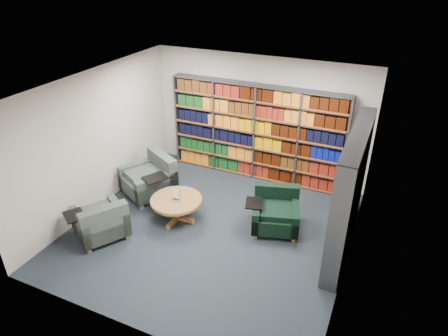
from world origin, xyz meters
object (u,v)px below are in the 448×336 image
at_px(chair_teal_left, 152,179).
at_px(chair_green_right, 276,212).
at_px(chair_teal_front, 101,223).
at_px(coffee_table, 176,203).

relative_size(chair_teal_left, chair_green_right, 1.16).
distance_m(chair_teal_left, chair_teal_front, 1.71).
distance_m(chair_green_right, chair_teal_front, 3.25).
distance_m(chair_teal_front, coffee_table, 1.44).
bearing_deg(coffee_table, chair_teal_front, -132.35).
bearing_deg(chair_teal_left, chair_green_right, -1.03).
height_order(chair_teal_front, coffee_table, chair_teal_front).
bearing_deg(chair_green_right, coffee_table, -162.03).
bearing_deg(chair_teal_left, chair_teal_front, -89.26).
xyz_separation_m(chair_green_right, chair_teal_front, (-2.80, -1.66, 0.00)).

